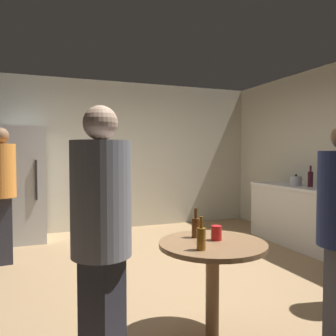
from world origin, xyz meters
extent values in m
cube|color=#9E7C56|center=(0.00, 0.00, -0.05)|extent=(5.20, 5.20, 0.10)
cube|color=beige|center=(0.00, 2.63, 1.35)|extent=(5.32, 0.06, 2.70)
cube|color=silver|center=(-1.66, 2.20, 0.90)|extent=(0.70, 0.65, 1.80)
cube|color=#262628|center=(-1.45, 1.86, 0.99)|extent=(0.03, 0.03, 0.60)
cube|color=beige|center=(2.28, 0.41, 0.43)|extent=(0.60, 1.80, 0.86)
cube|color=silver|center=(2.28, 0.41, 0.88)|extent=(0.64, 1.84, 0.04)
cylinder|color=#B2B2B7|center=(2.23, 0.52, 0.97)|extent=(0.17, 0.17, 0.14)
sphere|color=black|center=(2.23, 0.52, 1.06)|extent=(0.04, 0.04, 0.04)
cone|color=#B2B2B7|center=(2.35, 0.52, 0.98)|extent=(0.09, 0.04, 0.06)
cylinder|color=#3F141E|center=(2.31, 0.32, 1.01)|extent=(0.08, 0.08, 0.22)
cylinder|color=#3F141E|center=(2.31, 0.32, 1.17)|extent=(0.03, 0.03, 0.09)
cylinder|color=olive|center=(-0.20, -1.35, 0.35)|extent=(0.10, 0.10, 0.70)
cylinder|color=olive|center=(-0.20, -1.35, 0.72)|extent=(0.80, 0.80, 0.03)
cylinder|color=#8C5919|center=(-0.37, -1.50, 0.81)|extent=(0.06, 0.06, 0.15)
cylinder|color=#8C5919|center=(-0.37, -1.50, 0.93)|extent=(0.02, 0.02, 0.08)
cylinder|color=#593314|center=(-0.26, -1.18, 0.81)|extent=(0.06, 0.06, 0.15)
cylinder|color=#593314|center=(-0.26, -1.18, 0.93)|extent=(0.02, 0.02, 0.08)
cylinder|color=red|center=(-0.15, -1.31, 0.79)|extent=(0.08, 0.08, 0.11)
cube|color=#2D2D38|center=(-1.07, -1.66, 0.41)|extent=(0.26, 0.28, 0.82)
cylinder|color=gray|center=(-1.07, -1.66, 1.14)|extent=(0.47, 0.47, 0.65)
sphere|color=#D8AD8C|center=(-1.07, -1.66, 1.56)|extent=(0.19, 0.19, 0.19)
cube|color=#2D2D38|center=(-1.84, 1.10, 0.42)|extent=(0.24, 0.19, 0.84)
cylinder|color=orange|center=(-1.84, 1.10, 1.18)|extent=(0.38, 0.38, 0.67)
sphere|color=#8C6647|center=(-1.84, 1.10, 1.61)|extent=(0.20, 0.20, 0.20)
camera|label=1|loc=(-1.39, -3.55, 1.40)|focal=36.11mm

